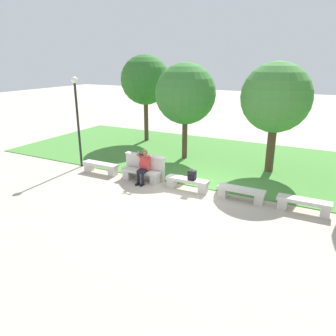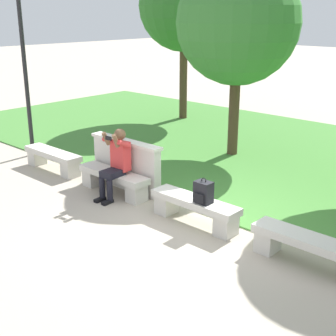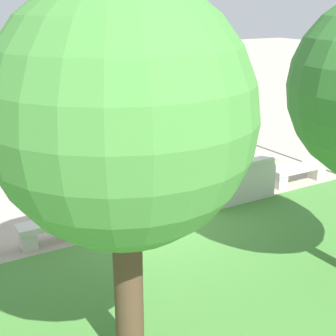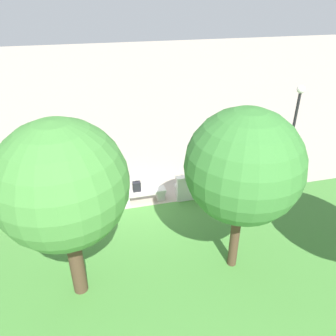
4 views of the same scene
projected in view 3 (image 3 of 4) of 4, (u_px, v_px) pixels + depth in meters
ground_plane at (156, 217)px, 9.96m from camera, size 80.00×80.00×0.00m
grass_strip at (308, 336)px, 6.37m from camera, size 21.83×8.00×0.03m
bench_main at (299, 172)px, 11.78m from camera, size 1.65×0.40×0.45m
bench_near at (233, 187)px, 10.82m from camera, size 1.65×0.40×0.45m
bench_mid at (156, 204)px, 9.87m from camera, size 1.65×0.40×0.45m
bench_far at (61, 226)px, 8.91m from camera, size 1.65×0.40×0.45m
backrest_wall_with_plaque at (243, 182)px, 10.47m from camera, size 1.80×0.24×1.01m
person_photographer at (226, 169)px, 10.65m from camera, size 0.49×0.74×1.32m
backpack at (146, 191)px, 9.70m from camera, size 0.28×0.24×0.43m
tree_left_background at (123, 117)px, 4.92m from camera, size 2.86×2.86×4.63m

